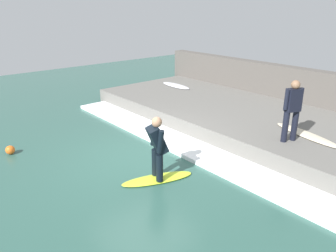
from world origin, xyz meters
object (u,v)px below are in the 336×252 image
surfboard_riding (158,179)px  surfer_waiting_near (292,108)px  marker_buoy (10,150)px  surfboard_spare (176,86)px  surfboard_waiting_near (307,135)px  surfer_riding (157,145)px

surfboard_riding → surfer_waiting_near: surfer_waiting_near is taller
marker_buoy → surfboard_spare: bearing=10.3°
surfboard_waiting_near → surfboard_spare: size_ratio=1.26×
surfboard_spare → marker_buoy: size_ratio=6.86×
surfboard_waiting_near → marker_buoy: surfboard_waiting_near is taller
surfer_waiting_near → surfboard_spare: bearing=74.1°
surfboard_riding → marker_buoy: marker_buoy is taller
surfboard_riding → surfboard_waiting_near: surfboard_waiting_near is taller
marker_buoy → surfer_waiting_near: bearing=-43.1°
surfboard_spare → marker_buoy: bearing=-169.7°
surfboard_riding → marker_buoy: bearing=120.3°
surfer_riding → marker_buoy: size_ratio=6.08×
surfer_riding → surfboard_waiting_near: 4.22m
surfboard_riding → surfer_riding: surfer_riding is taller
surfboard_waiting_near → surfboard_spare: 6.62m
surfer_waiting_near → marker_buoy: 7.53m
surfboard_waiting_near → surfer_waiting_near: bearing=168.5°
surfer_riding → marker_buoy: (-2.17, 3.71, -0.76)m
surfer_riding → surfer_waiting_near: surfer_waiting_near is taller
surfer_waiting_near → surfboard_spare: surfer_waiting_near is taller
surfer_riding → surfer_waiting_near: size_ratio=0.94×
surfboard_riding → surfboard_waiting_near: (3.94, -1.49, 0.54)m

